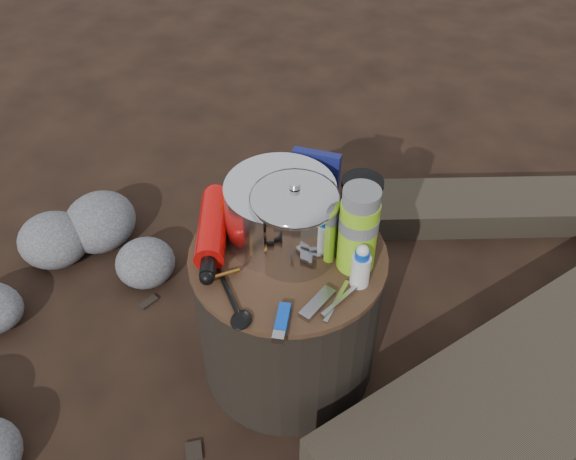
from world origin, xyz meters
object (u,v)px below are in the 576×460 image
(camping_pot, at_px, (295,221))
(travel_mug, at_px, (360,205))
(fuel_bottle, at_px, (212,228))
(thermos, at_px, (358,230))
(stump, at_px, (288,312))

(camping_pot, distance_m, travel_mug, 0.17)
(fuel_bottle, relative_size, thermos, 1.34)
(camping_pot, relative_size, fuel_bottle, 0.68)
(stump, distance_m, camping_pot, 0.30)
(travel_mug, bearing_deg, thermos, -82.64)
(fuel_bottle, bearing_deg, camping_pot, -13.74)
(stump, bearing_deg, travel_mug, 44.90)
(stump, height_order, fuel_bottle, fuel_bottle)
(thermos, height_order, travel_mug, thermos)
(fuel_bottle, height_order, travel_mug, travel_mug)
(thermos, bearing_deg, stump, -175.13)
(stump, bearing_deg, thermos, 4.87)
(camping_pot, bearing_deg, travel_mug, 44.66)
(camping_pot, relative_size, thermos, 0.91)
(fuel_bottle, xyz_separation_m, travel_mug, (0.31, 0.13, 0.03))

